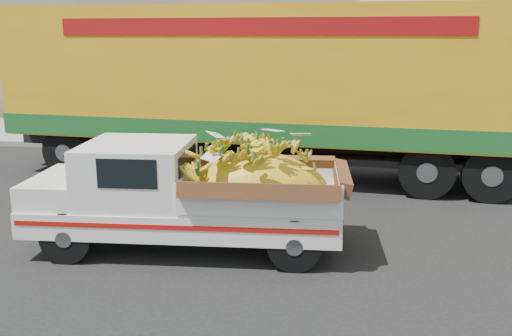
# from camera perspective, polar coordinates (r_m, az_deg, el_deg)

# --- Properties ---
(ground) EXTENTS (100.00, 100.00, 0.00)m
(ground) POSITION_cam_1_polar(r_m,az_deg,el_deg) (8.58, 4.20, -8.79)
(ground) COLOR black
(ground) RESTS_ON ground
(curb) EXTENTS (60.00, 0.25, 0.15)m
(curb) POSITION_cam_1_polar(r_m,az_deg,el_deg) (15.48, 6.38, 1.54)
(curb) COLOR gray
(curb) RESTS_ON ground
(sidewalk) EXTENTS (60.00, 4.00, 0.14)m
(sidewalk) POSITION_cam_1_polar(r_m,az_deg,el_deg) (17.54, 6.68, 2.91)
(sidewalk) COLOR gray
(sidewalk) RESTS_ON ground
(building_left) EXTENTS (18.00, 6.00, 5.00)m
(building_left) POSITION_cam_1_polar(r_m,az_deg,el_deg) (24.69, -11.85, 11.42)
(building_left) COLOR gray
(building_left) RESTS_ON ground
(pickup_truck) EXTENTS (4.75, 1.99, 1.63)m
(pickup_truck) POSITION_cam_1_polar(r_m,az_deg,el_deg) (8.61, -4.72, -2.54)
(pickup_truck) COLOR black
(pickup_truck) RESTS_ON ground
(semi_trailer) EXTENTS (12.04, 3.55, 3.80)m
(semi_trailer) POSITION_cam_1_polar(r_m,az_deg,el_deg) (12.85, 1.18, 8.43)
(semi_trailer) COLOR black
(semi_trailer) RESTS_ON ground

